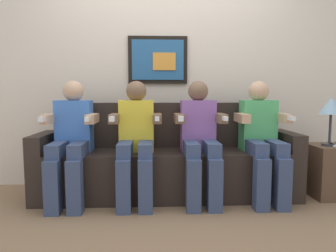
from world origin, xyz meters
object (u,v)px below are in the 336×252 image
object	(u,v)px
person_leftmost	(71,137)
person_left_center	(136,136)
spare_remote_on_table	(332,145)
person_right_center	(200,136)
person_rightmost	(262,136)
side_table_right	(331,171)
couch	(167,164)
table_lamp	(331,108)

from	to	relation	value
person_leftmost	person_left_center	distance (m)	0.58
person_leftmost	spare_remote_on_table	xyz separation A→B (m)	(2.42, 0.02, -0.10)
person_leftmost	person_right_center	bearing A→B (deg)	0.00
person_rightmost	side_table_right	distance (m)	0.80
person_right_center	side_table_right	xyz separation A→B (m)	(1.29, 0.06, -0.36)
person_left_center	spare_remote_on_table	size ratio (longest dim) A/B	8.54
couch	table_lamp	bearing A→B (deg)	-4.80
spare_remote_on_table	person_leftmost	bearing A→B (deg)	-179.54
couch	person_right_center	bearing A→B (deg)	-30.22
person_right_center	person_rightmost	bearing A→B (deg)	0.05
person_leftmost	person_right_center	size ratio (longest dim) A/B	1.00
person_right_center	person_rightmost	size ratio (longest dim) A/B	1.00
person_leftmost	person_rightmost	bearing A→B (deg)	0.02
person_leftmost	side_table_right	distance (m)	2.48
person_leftmost	table_lamp	xyz separation A→B (m)	(2.41, 0.04, 0.25)
table_lamp	side_table_right	bearing A→B (deg)	25.93
person_leftmost	person_rightmost	world-z (taller)	same
side_table_right	table_lamp	bearing A→B (deg)	-154.07
person_right_center	side_table_right	size ratio (longest dim) A/B	2.22
person_rightmost	spare_remote_on_table	size ratio (longest dim) A/B	8.54
person_leftmost	table_lamp	size ratio (longest dim) A/B	2.41
table_lamp	couch	bearing A→B (deg)	175.20
couch	person_leftmost	distance (m)	0.93
person_rightmost	spare_remote_on_table	xyz separation A→B (m)	(0.68, 0.02, -0.10)
couch	side_table_right	size ratio (longest dim) A/B	4.94
person_left_center	side_table_right	size ratio (longest dim) A/B	2.22
person_left_center	person_leftmost	bearing A→B (deg)	180.00
side_table_right	person_left_center	bearing A→B (deg)	-178.12
person_rightmost	side_table_right	world-z (taller)	person_rightmost
couch	person_right_center	distance (m)	0.45
side_table_right	spare_remote_on_table	world-z (taller)	spare_remote_on_table
person_left_center	table_lamp	world-z (taller)	person_left_center
person_left_center	table_lamp	size ratio (longest dim) A/B	2.41
couch	person_rightmost	bearing A→B (deg)	-10.95
couch	person_rightmost	world-z (taller)	person_rightmost
person_right_center	table_lamp	bearing A→B (deg)	1.82
person_right_center	spare_remote_on_table	distance (m)	1.26
person_left_center	person_rightmost	world-z (taller)	same
couch	person_rightmost	xyz separation A→B (m)	(0.87, -0.17, 0.29)
person_left_center	spare_remote_on_table	xyz separation A→B (m)	(1.84, 0.02, -0.10)
couch	person_right_center	xyz separation A→B (m)	(0.29, -0.17, 0.29)
person_rightmost	couch	bearing A→B (deg)	169.05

